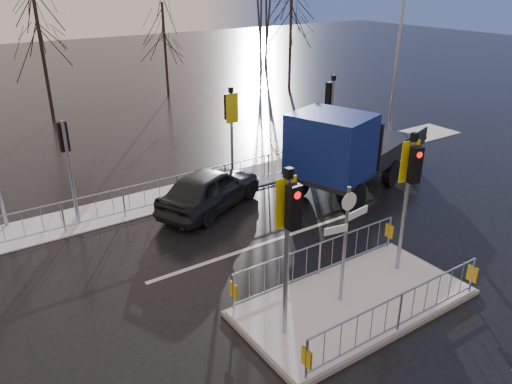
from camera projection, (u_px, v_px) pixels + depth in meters
ground at (354, 304)px, 12.55m from camera, size 120.00×120.00×0.00m
snow_verge at (195, 191)px, 19.07m from camera, size 30.00×2.00×0.04m
lane_markings at (364, 311)px, 12.29m from camera, size 8.00×11.38×0.01m
traffic_island at (355, 291)px, 12.39m from camera, size 6.00×3.04×4.15m
far_kerb_fixtures at (207, 169)px, 18.44m from camera, size 18.00×0.65×3.83m
car_far_lane at (210, 188)px, 17.40m from camera, size 4.76×3.47×1.50m
flatbed_truck at (344, 150)px, 18.12m from camera, size 7.56×4.70×3.29m
tree_far_a at (39, 31)px, 26.30m from camera, size 3.75×3.75×7.08m
tree_far_b at (164, 32)px, 32.16m from camera, size 3.25×3.25×6.14m
tree_far_c at (291, 14)px, 33.58m from camera, size 4.00×4.00×7.55m
street_lamp_right at (399, 51)px, 22.64m from camera, size 1.25×0.18×8.00m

